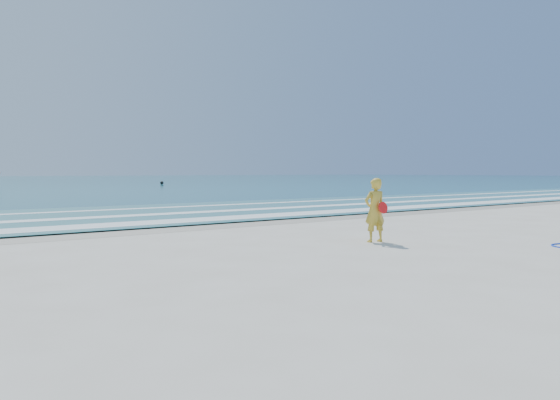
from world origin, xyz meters
TOP-DOWN VIEW (x-y plane):
  - ground at (0.00, 0.00)m, footprint 400.00×400.00m
  - wet_sand at (0.00, 9.00)m, footprint 400.00×2.40m
  - shallow at (0.00, 14.00)m, footprint 400.00×10.00m
  - foam_near at (0.00, 10.30)m, footprint 400.00×1.40m
  - foam_mid at (0.00, 13.20)m, footprint 400.00×0.90m
  - foam_far at (0.00, 16.50)m, footprint 400.00×0.60m
  - buoy at (21.41, 56.04)m, footprint 0.41×0.41m
  - woman at (2.15, 3.23)m, footprint 0.59×0.45m

SIDE VIEW (x-z plane):
  - ground at x=0.00m, z-range 0.00..0.00m
  - wet_sand at x=0.00m, z-range 0.00..0.00m
  - shallow at x=0.00m, z-range 0.04..0.05m
  - foam_near at x=0.00m, z-range 0.05..0.06m
  - foam_mid at x=0.00m, z-range 0.05..0.06m
  - foam_far at x=0.00m, z-range 0.05..0.06m
  - buoy at x=21.41m, z-range 0.04..0.45m
  - woman at x=2.15m, z-range 0.00..1.47m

